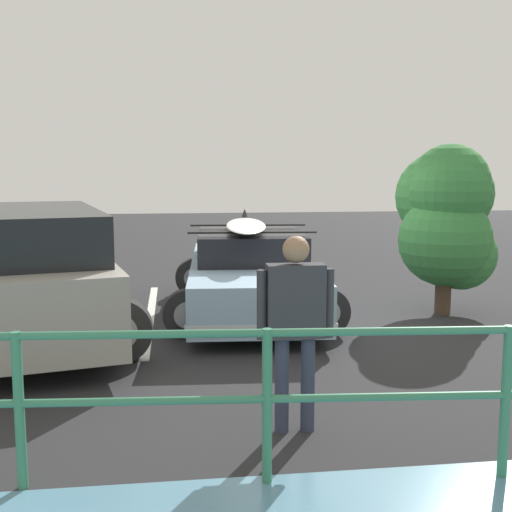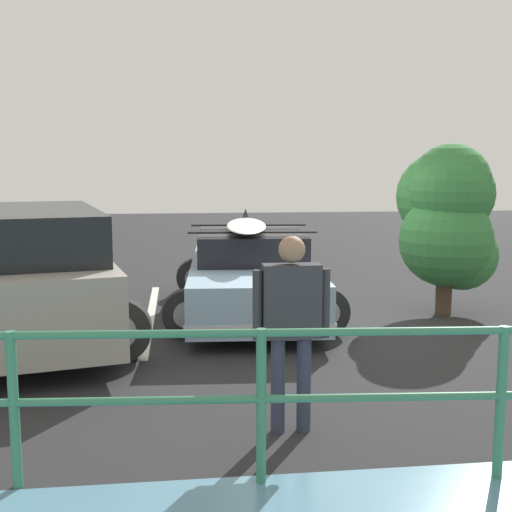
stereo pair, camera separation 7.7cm
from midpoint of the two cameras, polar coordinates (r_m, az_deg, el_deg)
name	(u,v)px [view 1 (the left image)]	position (r m, az deg, el deg)	size (l,w,h in m)	color
ground_plane	(306,317)	(9.53, 4.24, -5.43)	(44.00, 44.00, 0.02)	#28282B
parking_stripe	(150,316)	(9.68, -9.60, -5.25)	(4.55, 0.12, 0.00)	silver
sedan_car	(251,273)	(9.65, -0.71, -1.54)	(2.60, 4.58, 1.51)	#8CADC6
suv_car	(24,273)	(8.57, -20.14, -1.39)	(3.22, 4.76, 1.67)	#9E998E
person_bystander	(295,316)	(5.24, 3.10, -5.32)	(0.64, 0.22, 1.64)	#33384C
railing_fence	(507,377)	(4.85, 20.97, -10.04)	(10.08, 0.87, 1.10)	#387F5B
bush_near_left	(447,212)	(10.03, 16.42, 3.80)	(1.53, 1.81, 2.53)	#4C3828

